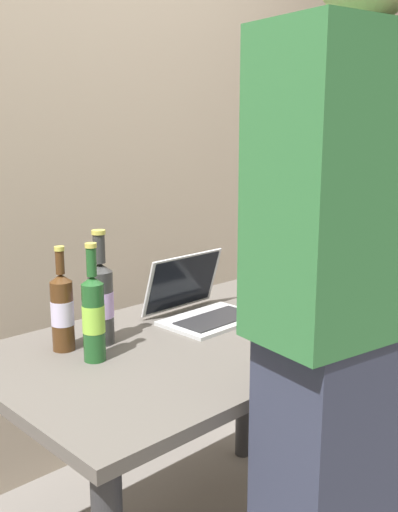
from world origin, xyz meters
The scene contains 8 objects.
desk centered at (0.00, 0.00, 0.65)m, with size 1.28×0.78×0.77m.
laptop centered at (0.12, 0.12, 0.82)m, with size 0.32×0.28×0.21m.
beer_bottle_brown centered at (-0.34, 0.06, 0.90)m, with size 0.06×0.06×0.33m.
beer_bottle_green centered at (-0.25, 0.16, 0.90)m, with size 0.07×0.07×0.34m.
beer_bottle_amber centered at (-0.35, 0.19, 0.89)m, with size 0.06×0.06×0.30m.
person_figure centered at (-0.09, -0.57, 0.92)m, with size 0.48×0.33×1.83m.
coffee_mug centered at (0.29, -0.16, 0.82)m, with size 0.12×0.09×0.08m.
back_wall centered at (0.00, 0.83, 1.30)m, with size 6.00×0.10×2.60m, color tan.
Camera 1 is at (-1.19, -1.24, 1.40)m, focal length 41.75 mm.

